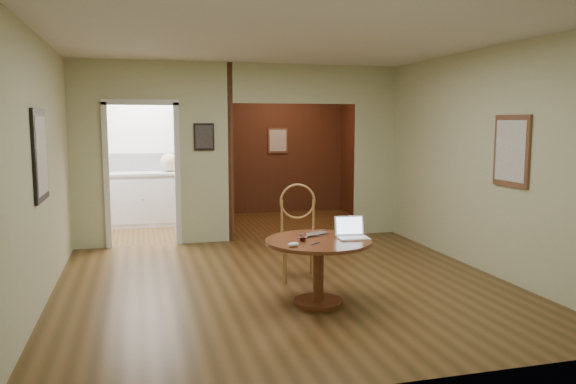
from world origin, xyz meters
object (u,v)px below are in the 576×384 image
object	(u,v)px
chair	(298,226)
open_laptop	(351,232)
closed_laptop	(317,235)
dining_table	(319,256)

from	to	relation	value
chair	open_laptop	size ratio (longest dim) A/B	3.45
chair	closed_laptop	distance (m)	0.86
open_laptop	closed_laptop	xyz separation A→B (m)	(-0.31, 0.16, -0.05)
dining_table	chair	xyz separation A→B (m)	(0.09, 1.03, 0.12)
dining_table	chair	world-z (taller)	chair
dining_table	open_laptop	size ratio (longest dim) A/B	3.33
chair	closed_laptop	bearing A→B (deg)	-82.36
dining_table	open_laptop	world-z (taller)	open_laptop
open_laptop	chair	bearing A→B (deg)	109.44
dining_table	open_laptop	distance (m)	0.42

